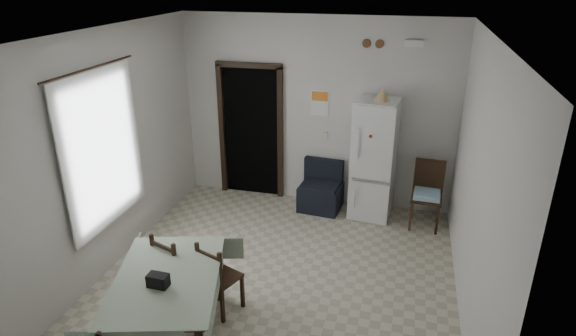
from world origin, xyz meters
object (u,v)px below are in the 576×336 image
at_px(dining_chair_far_right, 221,276).
at_px(fridge, 374,160).
at_px(dining_table, 170,310).
at_px(dining_chair_far_left, 178,268).
at_px(corner_chair, 427,196).
at_px(navy_seat, 321,187).

bearing_deg(dining_chair_far_right, fridge, -95.78).
distance_m(dining_table, dining_chair_far_right, 0.66).
distance_m(fridge, dining_table, 3.68).
bearing_deg(dining_chair_far_right, dining_chair_far_left, 22.78).
relative_size(dining_chair_far_left, dining_chair_far_right, 1.05).
height_order(corner_chair, dining_chair_far_right, corner_chair).
height_order(fridge, dining_chair_far_right, fridge).
bearing_deg(dining_chair_far_left, fridge, -105.13).
distance_m(fridge, navy_seat, 0.94).
relative_size(navy_seat, dining_table, 0.51).
bearing_deg(dining_chair_far_right, dining_table, 84.79).
bearing_deg(fridge, dining_chair_far_right, -109.87).
bearing_deg(navy_seat, dining_table, -100.30).
distance_m(corner_chair, dining_chair_far_left, 3.63).
bearing_deg(fridge, corner_chair, -5.87).
relative_size(dining_table, dining_chair_far_right, 1.71).
bearing_deg(dining_chair_far_right, navy_seat, -81.06).
relative_size(fridge, corner_chair, 1.84).
height_order(dining_chair_far_left, dining_chair_far_right, dining_chair_far_left).
height_order(navy_seat, dining_chair_far_left, dining_chair_far_left).
bearing_deg(corner_chair, dining_table, -125.46).
bearing_deg(dining_table, dining_chair_far_left, 93.08).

